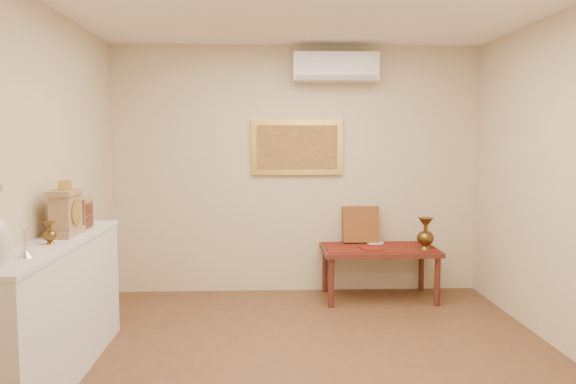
{
  "coord_description": "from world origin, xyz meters",
  "views": [
    {
      "loc": [
        -0.35,
        -3.91,
        1.69
      ],
      "look_at": [
        -0.14,
        1.15,
        1.21
      ],
      "focal_mm": 35.0,
      "sensor_mm": 36.0,
      "label": 1
    }
  ],
  "objects": [
    {
      "name": "wall_front",
      "position": [
        0.0,
        -2.25,
        1.35
      ],
      "size": [
        4.0,
        0.02,
        2.7
      ],
      "primitive_type": "cube",
      "color": "beige",
      "rests_on": "ground"
    },
    {
      "name": "display_ledge",
      "position": [
        -1.82,
        0.0,
        0.49
      ],
      "size": [
        0.37,
        2.02,
        0.98
      ],
      "color": "silver",
      "rests_on": "floor"
    },
    {
      "name": "floor",
      "position": [
        0.0,
        0.0,
        0.0
      ],
      "size": [
        4.5,
        4.5,
        0.0
      ],
      "primitive_type": "plane",
      "color": "brown",
      "rests_on": "ground"
    },
    {
      "name": "cushion",
      "position": [
        0.69,
        2.13,
        0.76
      ],
      "size": [
        0.4,
        0.18,
        0.41
      ],
      "primitive_type": "cube",
      "rotation": [
        -0.21,
        0.0,
        0.0
      ],
      "color": "#5D1A12",
      "rests_on": "table_cloth"
    },
    {
      "name": "wooden_chest",
      "position": [
        -1.82,
        0.55,
        1.1
      ],
      "size": [
        0.16,
        0.21,
        0.24
      ],
      "color": "#A77C56",
      "rests_on": "display_ledge"
    },
    {
      "name": "table_cloth",
      "position": [
        0.85,
        1.88,
        0.55
      ],
      "size": [
        1.14,
        0.59,
        0.01
      ],
      "primitive_type": "cube",
      "color": "maroon",
      "rests_on": "low_table"
    },
    {
      "name": "brass_urn_tall",
      "position": [
        1.3,
        1.75,
        0.76
      ],
      "size": [
        0.18,
        0.18,
        0.4
      ],
      "primitive_type": null,
      "color": "brown",
      "rests_on": "table_cloth"
    },
    {
      "name": "brass_urn_small",
      "position": [
        -1.81,
        -0.09,
        1.08
      ],
      "size": [
        0.09,
        0.09,
        0.2
      ],
      "primitive_type": null,
      "color": "brown",
      "rests_on": "display_ledge"
    },
    {
      "name": "wall_back",
      "position": [
        0.0,
        2.25,
        1.35
      ],
      "size": [
        4.0,
        0.02,
        2.7
      ],
      "primitive_type": "cube",
      "color": "beige",
      "rests_on": "ground"
    },
    {
      "name": "candlestick",
      "position": [
        -1.8,
        -0.53,
        1.08
      ],
      "size": [
        0.1,
        0.1,
        0.2
      ],
      "primitive_type": null,
      "color": "silver",
      "rests_on": "display_ledge"
    },
    {
      "name": "painting",
      "position": [
        0.0,
        2.22,
        1.6
      ],
      "size": [
        1.0,
        0.06,
        0.6
      ],
      "color": "gold",
      "rests_on": "wall_back"
    },
    {
      "name": "plate",
      "position": [
        0.85,
        2.08,
        0.56
      ],
      "size": [
        0.19,
        0.19,
        0.01
      ],
      "primitive_type": "cylinder",
      "color": "silver",
      "rests_on": "table_cloth"
    },
    {
      "name": "wall_left",
      "position": [
        -2.0,
        0.0,
        1.35
      ],
      "size": [
        0.02,
        4.5,
        2.7
      ],
      "primitive_type": "cube",
      "color": "beige",
      "rests_on": "ground"
    },
    {
      "name": "mantel_clock",
      "position": [
        -1.81,
        0.24,
        1.15
      ],
      "size": [
        0.17,
        0.36,
        0.41
      ],
      "color": "#A77C56",
      "rests_on": "display_ledge"
    },
    {
      "name": "ac_unit",
      "position": [
        0.4,
        2.12,
        2.45
      ],
      "size": [
        0.9,
        0.25,
        0.3
      ],
      "color": "silver",
      "rests_on": "wall_back"
    },
    {
      "name": "menu",
      "position": [
        0.73,
        1.76,
        0.56
      ],
      "size": [
        0.24,
        0.29,
        0.01
      ],
      "primitive_type": "cube",
      "rotation": [
        0.0,
        0.0,
        0.26
      ],
      "color": "maroon",
      "rests_on": "table_cloth"
    },
    {
      "name": "low_table",
      "position": [
        0.85,
        1.88,
        0.48
      ],
      "size": [
        1.2,
        0.7,
        0.55
      ],
      "color": "#542119",
      "rests_on": "floor"
    }
  ]
}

